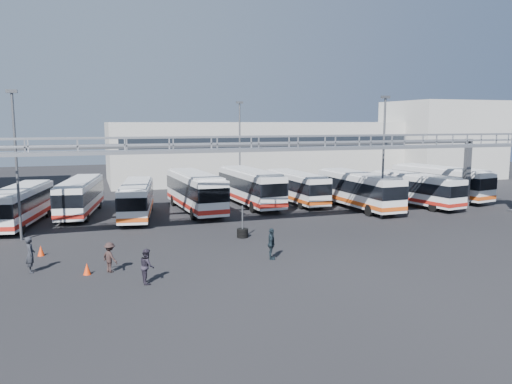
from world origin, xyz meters
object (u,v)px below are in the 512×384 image
object	(u,v)px
bus_5	(250,186)
bus_8	(415,188)
bus_1	(21,204)
pedestrian_c	(110,257)
light_pole_back	(240,144)
light_pole_left	(16,157)
bus_9	(440,181)
cone_right	(41,251)
bus_3	(137,198)
pedestrian_d	(271,244)
bus_4	(195,190)
cone_left	(87,269)
bus_7	(358,189)
pedestrian_a	(30,255)
pedestrian_b	(147,266)
light_pole_mid	(384,150)
bus_6	(296,186)
bus_2	(80,195)
tire_stack	(243,232)

from	to	relation	value
bus_5	bus_8	world-z (taller)	bus_5
bus_1	pedestrian_c	bearing A→B (deg)	-56.56
light_pole_back	bus_1	world-z (taller)	light_pole_back
pedestrian_c	light_pole_left	bearing A→B (deg)	-5.12
bus_9	cone_right	size ratio (longest dim) A/B	18.15
light_pole_left	bus_3	size ratio (longest dim) A/B	0.99
bus_8	pedestrian_d	distance (m)	23.95
bus_4	cone_left	world-z (taller)	bus_4
bus_4	bus_7	xyz separation A→B (m)	(14.74, -3.44, -0.06)
pedestrian_a	pedestrian_d	world-z (taller)	pedestrian_a
bus_5	bus_9	bearing A→B (deg)	-10.46
pedestrian_b	light_pole_mid	bearing A→B (deg)	-65.49
bus_6	bus_8	world-z (taller)	bus_8
bus_8	bus_9	size ratio (longest dim) A/B	0.91
bus_6	pedestrian_a	world-z (taller)	bus_6
bus_8	pedestrian_b	size ratio (longest dim) A/B	5.95
light_pole_left	bus_2	bearing A→B (deg)	65.70
light_pole_left	tire_stack	size ratio (longest dim) A/B	4.49
bus_8	pedestrian_d	bearing A→B (deg)	-155.95
light_pole_back	light_pole_left	bearing A→B (deg)	-145.01
light_pole_mid	tire_stack	xyz separation A→B (m)	(-13.31, -3.15, -5.34)
bus_4	bus_9	world-z (taller)	bus_4
pedestrian_c	light_pole_back	bearing A→B (deg)	-66.23
light_pole_left	pedestrian_c	size ratio (longest dim) A/B	6.17
light_pole_back	cone_right	xyz separation A→B (m)	(-18.38, -18.84, -5.41)
bus_8	bus_4	bearing A→B (deg)	159.97
bus_5	bus_9	world-z (taller)	bus_5
bus_3	light_pole_back	bearing A→B (deg)	45.29
pedestrian_d	bus_7	bearing A→B (deg)	-24.98
pedestrian_a	tire_stack	world-z (taller)	tire_stack
tire_stack	pedestrian_b	bearing A→B (deg)	-133.18
bus_9	light_pole_back	bearing A→B (deg)	146.37
bus_7	bus_8	world-z (taller)	bus_7
bus_4	cone_right	xyz separation A→B (m)	(-12.03, -11.86, -1.63)
bus_2	bus_7	bearing A→B (deg)	-1.12
light_pole_left	pedestrian_c	bearing A→B (deg)	-60.42
cone_right	pedestrian_d	bearing A→B (deg)	-21.86
pedestrian_d	pedestrian_a	bearing A→B (deg)	102.67
light_pole_left	pedestrian_b	distance (m)	14.93
light_pole_left	bus_4	size ratio (longest dim) A/B	0.87
light_pole_left	bus_6	distance (m)	25.84
cone_right	light_pole_mid	bearing A→B (deg)	8.29
cone_right	bus_4	bearing A→B (deg)	44.58
light_pole_mid	bus_5	distance (m)	13.34
bus_8	bus_9	world-z (taller)	bus_9
light_pole_back	bus_6	bearing A→B (deg)	-53.94
bus_2	bus_4	size ratio (longest dim) A/B	0.90
light_pole_left	light_pole_back	bearing A→B (deg)	34.99
light_pole_mid	light_pole_back	size ratio (longest dim) A/B	1.00
bus_8	tire_stack	bearing A→B (deg)	-169.29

